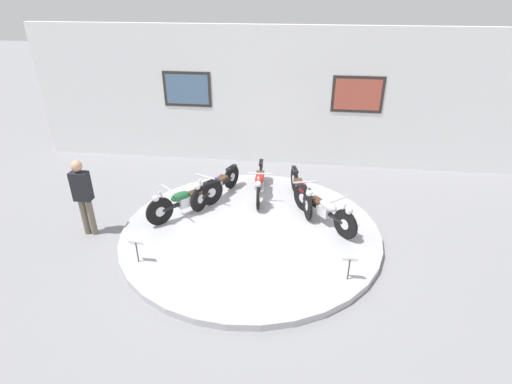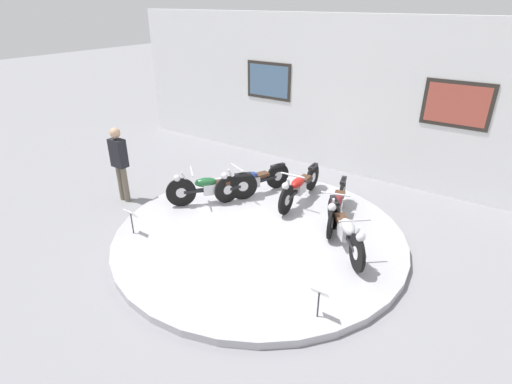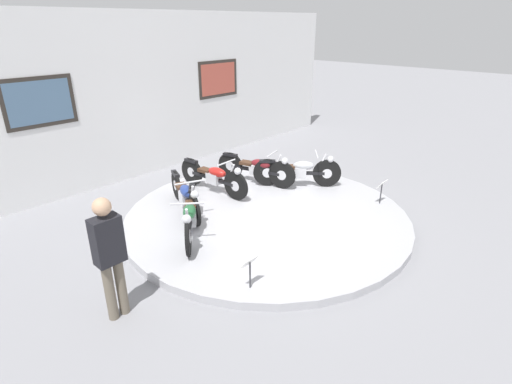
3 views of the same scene
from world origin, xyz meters
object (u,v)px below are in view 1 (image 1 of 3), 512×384
Objects in this scene: motorcycle_blue at (215,185)px; motorcycle_green at (185,199)px; motorcycle_red at (260,182)px; info_placard_front_left at (136,246)px; motorcycle_maroon at (301,190)px; motorcycle_silver at (325,208)px; info_placard_front_centre at (350,262)px; visitor_standing at (83,194)px.

motorcycle_green is at bearing -122.72° from motorcycle_blue.
motorcycle_green is 0.77× the size of motorcycle_red.
motorcycle_blue reaches higher than info_placard_front_left.
info_placard_front_left is at bearing -109.17° from motorcycle_blue.
motorcycle_maroon is at bearing -17.59° from motorcycle_red.
motorcycle_silver is 3.01× the size of info_placard_front_left.
info_placard_front_centre is (1.95, -2.96, -0.01)m from motorcycle_red.
info_placard_front_left is 0.30× the size of visitor_standing.
motorcycle_maroon and motorcycle_silver have the same top height.
motorcycle_silver is at bearing -36.19° from motorcycle_red.
motorcycle_green is 3.11m from motorcycle_silver.
motorcycle_blue is 3.58× the size of info_placard_front_left.
visitor_standing reaches higher than info_placard_front_left.
motorcycle_silver is 0.90× the size of visitor_standing.
motorcycle_green is 2.98× the size of info_placard_front_left.
info_placard_front_centre is 5.51m from visitor_standing.
visitor_standing reaches higher than motorcycle_red.
motorcycle_blue is at bearing 70.83° from info_placard_front_left.
motorcycle_red is 1.08m from motorcycle_maroon.
visitor_standing is (-3.45, -1.96, 0.46)m from motorcycle_red.
motorcycle_maroon is 1.13× the size of visitor_standing.
motorcycle_blue is 3.98m from info_placard_front_centre.
info_placard_front_left is (-0.92, -2.63, -0.00)m from motorcycle_blue.
motorcycle_red is (1.56, 1.14, -0.00)m from motorcycle_green.
motorcycle_maroon is at bearing 20.09° from visitor_standing.
motorcycle_blue is 0.95× the size of motorcycle_maroon.
motorcycle_red is at bearing 29.65° from visitor_standing.
info_placard_front_left is at bearing -33.70° from visitor_standing.
info_placard_front_centre is 0.30× the size of visitor_standing.
motorcycle_red is at bearing 143.81° from motorcycle_silver.
info_placard_front_left is (-0.40, -1.82, -0.02)m from motorcycle_green.
visitor_standing is (-5.00, -0.83, 0.45)m from motorcycle_silver.
motorcycle_red is 3.54m from info_placard_front_centre.
visitor_standing is (-1.49, 1.00, 0.47)m from info_placard_front_left.
visitor_standing is (-1.89, -0.83, 0.45)m from motorcycle_green.
visitor_standing reaches higher than motorcycle_green.
info_placard_front_centre is at bearing -10.46° from visitor_standing.
motorcycle_maroon reaches higher than motorcycle_blue.
motorcycle_blue is 1.07× the size of visitor_standing.
motorcycle_blue is 1.09m from motorcycle_red.
motorcycle_blue is at bearing 34.19° from visitor_standing.
motorcycle_red is 1.28× the size of motorcycle_silver.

